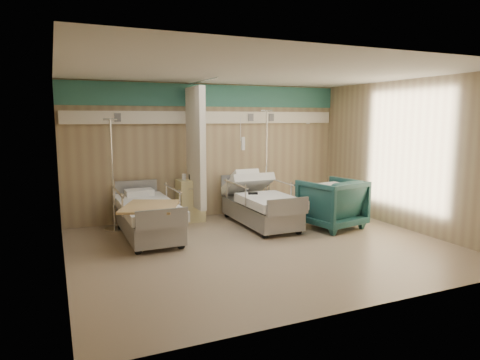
% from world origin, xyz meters
% --- Properties ---
extents(ground, '(6.00, 5.00, 0.00)m').
position_xyz_m(ground, '(0.00, 0.00, 0.00)').
color(ground, gray).
rests_on(ground, ground).
extents(room_walls, '(6.04, 5.04, 2.82)m').
position_xyz_m(room_walls, '(-0.03, 0.25, 1.86)').
color(room_walls, tan).
rests_on(room_walls, ground).
extents(bed_right, '(1.00, 2.16, 0.63)m').
position_xyz_m(bed_right, '(0.60, 1.30, 0.32)').
color(bed_right, white).
rests_on(bed_right, ground).
extents(bed_left, '(1.00, 2.16, 0.63)m').
position_xyz_m(bed_left, '(-1.60, 1.30, 0.32)').
color(bed_left, white).
rests_on(bed_left, ground).
extents(bedside_cabinet, '(0.50, 0.48, 0.85)m').
position_xyz_m(bedside_cabinet, '(-0.55, 2.20, 0.42)').
color(bedside_cabinet, beige).
rests_on(bedside_cabinet, ground).
extents(visitor_armchair, '(1.19, 1.21, 0.94)m').
position_xyz_m(visitor_armchair, '(1.76, 0.58, 0.47)').
color(visitor_armchair, '#1D4948').
rests_on(visitor_armchair, ground).
extents(waffle_blanket, '(0.71, 0.65, 0.07)m').
position_xyz_m(waffle_blanket, '(1.78, 0.60, 0.98)').
color(waffle_blanket, silver).
rests_on(waffle_blanket, visitor_armchair).
extents(iv_stand_right, '(0.40, 0.40, 2.25)m').
position_xyz_m(iv_stand_right, '(1.10, 2.03, 0.46)').
color(iv_stand_right, silver).
rests_on(iv_stand_right, ground).
extents(iv_stand_left, '(0.37, 0.37, 2.08)m').
position_xyz_m(iv_stand_left, '(-2.08, 2.06, 0.43)').
color(iv_stand_left, silver).
rests_on(iv_stand_left, ground).
extents(call_remote, '(0.20, 0.14, 0.04)m').
position_xyz_m(call_remote, '(0.43, 1.28, 0.65)').
color(call_remote, black).
rests_on(call_remote, bed_right).
extents(tan_blanket, '(1.19, 1.30, 0.04)m').
position_xyz_m(tan_blanket, '(-1.65, 0.84, 0.65)').
color(tan_blanket, tan).
rests_on(tan_blanket, bed_left).
extents(toiletry_bag, '(0.22, 0.16, 0.11)m').
position_xyz_m(toiletry_bag, '(-0.46, 2.22, 0.90)').
color(toiletry_bag, black).
rests_on(toiletry_bag, bedside_cabinet).
extents(white_cup, '(0.10, 0.10, 0.12)m').
position_xyz_m(white_cup, '(-0.67, 2.21, 0.91)').
color(white_cup, white).
rests_on(white_cup, bedside_cabinet).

